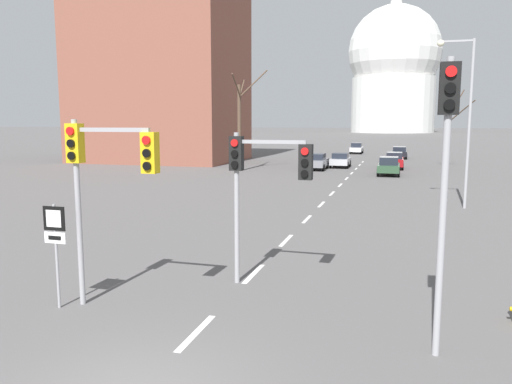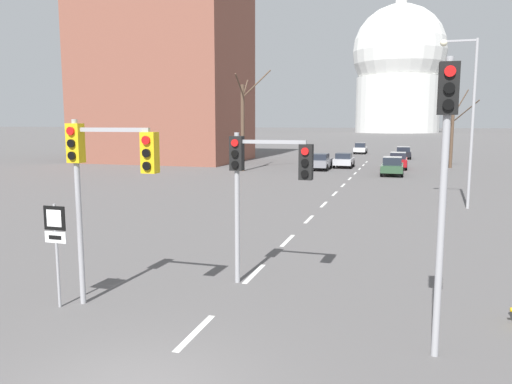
{
  "view_description": "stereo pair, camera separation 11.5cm",
  "coord_description": "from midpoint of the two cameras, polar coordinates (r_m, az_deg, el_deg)",
  "views": [
    {
      "loc": [
        4.18,
        -6.84,
        4.61
      ],
      "look_at": [
        0.62,
        5.42,
        2.81
      ],
      "focal_mm": 35.0,
      "sensor_mm": 36.0,
      "label": 1
    },
    {
      "loc": [
        4.29,
        -6.81,
        4.61
      ],
      "look_at": [
        0.62,
        5.42,
        2.81
      ],
      "focal_mm": 35.0,
      "sensor_mm": 36.0,
      "label": 2
    }
  ],
  "objects": [
    {
      "name": "bare_tree_right_near",
      "position": [
        53.97,
        21.11,
        6.99
      ],
      "size": [
        3.16,
        3.64,
        9.43
      ],
      "color": "brown",
      "rests_on": "ground_plane"
    },
    {
      "name": "lane_stripe_3",
      "position": [
        23.98,
        5.7,
        -3.1
      ],
      "size": [
        0.16,
        2.0,
        0.01
      ],
      "primitive_type": "cube",
      "color": "silver",
      "rests_on": "ground_plane"
    },
    {
      "name": "lane_stripe_2",
      "position": [
        19.67,
        3.3,
        -5.54
      ],
      "size": [
        0.16,
        2.0,
        0.01
      ],
      "primitive_type": "cube",
      "color": "silver",
      "rests_on": "ground_plane"
    },
    {
      "name": "lane_stripe_8",
      "position": [
        46.08,
        10.82,
        2.13
      ],
      "size": [
        0.16,
        2.0,
        0.01
      ],
      "primitive_type": "cube",
      "color": "silver",
      "rests_on": "ground_plane"
    },
    {
      "name": "lane_stripe_1",
      "position": [
        15.47,
        -0.47,
        -9.3
      ],
      "size": [
        0.16,
        2.0,
        0.01
      ],
      "primitive_type": "cube",
      "color": "silver",
      "rests_on": "ground_plane"
    },
    {
      "name": "lane_stripe_0",
      "position": [
        11.5,
        -7.16,
        -15.66
      ],
      "size": [
        0.16,
        2.0,
        0.01
      ],
      "primitive_type": "cube",
      "color": "silver",
      "rests_on": "ground_plane"
    },
    {
      "name": "lane_stripe_5",
      "position": [
        32.75,
        8.58,
        -0.16
      ],
      "size": [
        0.16,
        2.0,
        0.01
      ],
      "primitive_type": "cube",
      "color": "silver",
      "rests_on": "ground_plane"
    },
    {
      "name": "lane_stripe_9",
      "position": [
        50.54,
        11.31,
        2.63
      ],
      "size": [
        0.16,
        2.0,
        0.01
      ],
      "primitive_type": "cube",
      "color": "silver",
      "rests_on": "ground_plane"
    },
    {
      "name": "apartment_block_left",
      "position": [
        61.6,
        -10.87,
        14.96
      ],
      "size": [
        18.0,
        14.0,
        24.43
      ],
      "primitive_type": "cube",
      "color": "brown",
      "rests_on": "ground_plane"
    },
    {
      "name": "sedan_near_left",
      "position": [
        74.9,
        11.38,
        4.95
      ],
      "size": [
        1.75,
        4.27,
        1.59
      ],
      "color": "silver",
      "rests_on": "ground_plane"
    },
    {
      "name": "sedan_far_left",
      "position": [
        66.1,
        16.02,
        4.38
      ],
      "size": [
        1.93,
        4.34,
        1.5
      ],
      "color": "black",
      "rests_on": "ground_plane"
    },
    {
      "name": "capitol_dome",
      "position": [
        231.35,
        15.47,
        13.35
      ],
      "size": [
        39.68,
        39.68,
        56.04
      ],
      "color": "silver",
      "rests_on": "ground_plane"
    },
    {
      "name": "sedan_distant_centre",
      "position": [
        51.6,
        9.56,
        3.63
      ],
      "size": [
        1.87,
        3.85,
        1.49
      ],
      "color": "#B7B7BC",
      "rests_on": "ground_plane"
    },
    {
      "name": "sedan_mid_centre",
      "position": [
        44.94,
        14.87,
        2.91
      ],
      "size": [
        1.89,
        4.27,
        1.61
      ],
      "color": "#2D4C33",
      "rests_on": "ground_plane"
    },
    {
      "name": "sedan_far_right",
      "position": [
        48.94,
        6.86,
        3.5
      ],
      "size": [
        1.95,
        4.38,
        1.57
      ],
      "color": "slate",
      "rests_on": "ground_plane"
    },
    {
      "name": "traffic_signal_near_left",
      "position": [
        12.64,
        -17.47,
        2.83
      ],
      "size": [
        2.39,
        0.34,
        4.67
      ],
      "color": "#9E9EA3",
      "rests_on": "ground_plane"
    },
    {
      "name": "street_lamp_right",
      "position": [
        28.74,
        22.57,
        8.92
      ],
      "size": [
        1.88,
        0.36,
        8.88
      ],
      "color": "#9E9EA3",
      "rests_on": "ground_plane"
    },
    {
      "name": "lane_stripe_6",
      "position": [
        37.18,
        9.5,
        0.78
      ],
      "size": [
        0.16,
        2.0,
        0.01
      ],
      "primitive_type": "cube",
      "color": "silver",
      "rests_on": "ground_plane"
    },
    {
      "name": "sedan_near_right",
      "position": [
        51.32,
        15.46,
        3.5
      ],
      "size": [
        1.81,
        4.34,
        1.65
      ],
      "color": "maroon",
      "rests_on": "ground_plane"
    },
    {
      "name": "lane_stripe_11",
      "position": [
        59.48,
        12.06,
        3.39
      ],
      "size": [
        0.16,
        2.0,
        0.01
      ],
      "primitive_type": "cube",
      "color": "silver",
      "rests_on": "ground_plane"
    },
    {
      "name": "lane_stripe_10",
      "position": [
        55.01,
        11.71,
        3.04
      ],
      "size": [
        0.16,
        2.0,
        0.01
      ],
      "primitive_type": "cube",
      "color": "silver",
      "rests_on": "ground_plane"
    },
    {
      "name": "bare_tree_left_near",
      "position": [
        47.18,
        -1.91,
        7.95
      ],
      "size": [
        2.96,
        5.69,
        9.47
      ],
      "color": "brown",
      "rests_on": "ground_plane"
    },
    {
      "name": "traffic_signal_near_right",
      "position": [
        10.06,
        20.58,
        4.08
      ],
      "size": [
        0.36,
        0.34,
        5.8
      ],
      "color": "#9E9EA3",
      "rests_on": "ground_plane"
    },
    {
      "name": "traffic_signal_centre_tall",
      "position": [
        13.8,
        0.34,
        2.43
      ],
      "size": [
        2.33,
        0.34,
        4.32
      ],
      "color": "#9E9EA3",
      "rests_on": "ground_plane"
    },
    {
      "name": "route_sign_post",
      "position": [
        13.24,
        -22.19,
        -4.86
      ],
      "size": [
        0.6,
        0.08,
        2.63
      ],
      "color": "#9E9EA3",
      "rests_on": "ground_plane"
    },
    {
      "name": "lane_stripe_4",
      "position": [
        28.35,
        7.36,
        -1.41
      ],
      "size": [
        0.16,
        2.0,
        0.01
      ],
      "primitive_type": "cube",
      "color": "silver",
      "rests_on": "ground_plane"
    },
    {
      "name": "lane_stripe_7",
      "position": [
        41.62,
        10.23,
        1.53
      ],
      "size": [
        0.16,
        2.0,
        0.01
      ],
      "primitive_type": "cube",
      "color": "silver",
      "rests_on": "ground_plane"
    }
  ]
}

